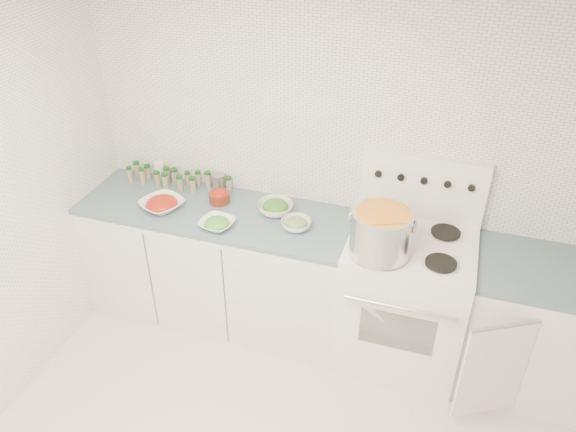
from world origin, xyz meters
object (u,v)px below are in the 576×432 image
object	(u,v)px
stove	(405,296)
bowl_tomato	(162,204)
stock_pot	(381,231)
bowl_snowpea	(217,223)

from	to	relation	value
stove	bowl_tomato	world-z (taller)	stove
stock_pot	bowl_tomato	xyz separation A→B (m)	(-1.47, 0.09, -0.15)
stock_pot	bowl_snowpea	size ratio (longest dim) A/B	1.54
stock_pot	bowl_tomato	world-z (taller)	stock_pot
bowl_tomato	stock_pot	bearing A→B (deg)	-3.33
stock_pot	bowl_snowpea	xyz separation A→B (m)	(-1.03, -0.00, -0.16)
stove	stock_pot	size ratio (longest dim) A/B	3.63
stock_pot	bowl_snowpea	world-z (taller)	stock_pot
stove	bowl_snowpea	distance (m)	1.29
stove	bowl_tomato	size ratio (longest dim) A/B	3.85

